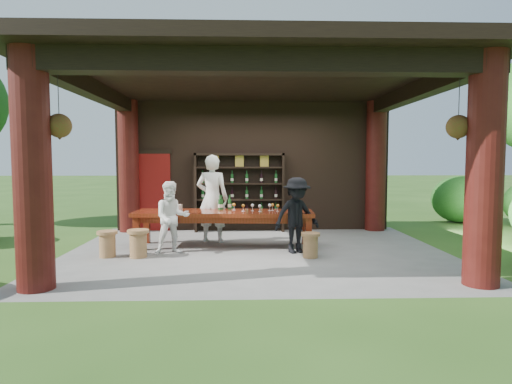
{
  "coord_description": "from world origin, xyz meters",
  "views": [
    {
      "loc": [
        -0.27,
        -8.34,
        1.78
      ],
      "look_at": [
        0.0,
        0.4,
        1.15
      ],
      "focal_mm": 30.0,
      "sensor_mm": 36.0,
      "label": 1
    }
  ],
  "objects_px": {
    "wine_shelf": "(239,192)",
    "napkin_basket": "(175,208)",
    "host": "(212,198)",
    "stool_far_left": "(107,243)",
    "stool_near_left": "(138,243)",
    "guest_woman": "(172,217)",
    "tasting_table": "(224,217)",
    "stool_near_right": "(310,244)",
    "guest_man": "(297,215)"
  },
  "relations": [
    {
      "from": "guest_man",
      "to": "napkin_basket",
      "type": "bearing_deg",
      "value": 143.87
    },
    {
      "from": "stool_near_left",
      "to": "host",
      "type": "distance_m",
      "value": 2.09
    },
    {
      "from": "tasting_table",
      "to": "stool_near_right",
      "type": "bearing_deg",
      "value": -32.26
    },
    {
      "from": "stool_near_right",
      "to": "guest_woman",
      "type": "distance_m",
      "value": 2.7
    },
    {
      "from": "stool_near_left",
      "to": "guest_woman",
      "type": "distance_m",
      "value": 0.79
    },
    {
      "from": "guest_man",
      "to": "wine_shelf",
      "type": "bearing_deg",
      "value": 91.4
    },
    {
      "from": "wine_shelf",
      "to": "guest_woman",
      "type": "distance_m",
      "value": 2.89
    },
    {
      "from": "tasting_table",
      "to": "guest_woman",
      "type": "distance_m",
      "value": 1.14
    },
    {
      "from": "stool_near_right",
      "to": "guest_man",
      "type": "distance_m",
      "value": 0.68
    },
    {
      "from": "stool_near_right",
      "to": "tasting_table",
      "type": "bearing_deg",
      "value": 147.74
    },
    {
      "from": "wine_shelf",
      "to": "tasting_table",
      "type": "bearing_deg",
      "value": -98.91
    },
    {
      "from": "stool_near_right",
      "to": "napkin_basket",
      "type": "relative_size",
      "value": 1.77
    },
    {
      "from": "guest_man",
      "to": "stool_far_left",
      "type": "bearing_deg",
      "value": 162.21
    },
    {
      "from": "stool_near_right",
      "to": "host",
      "type": "bearing_deg",
      "value": 139.88
    },
    {
      "from": "host",
      "to": "stool_near_right",
      "type": "bearing_deg",
      "value": 150.35
    },
    {
      "from": "host",
      "to": "guest_man",
      "type": "relative_size",
      "value": 1.31
    },
    {
      "from": "guest_woman",
      "to": "guest_man",
      "type": "distance_m",
      "value": 2.41
    },
    {
      "from": "stool_far_left",
      "to": "host",
      "type": "relative_size",
      "value": 0.25
    },
    {
      "from": "host",
      "to": "tasting_table",
      "type": "bearing_deg",
      "value": 125.99
    },
    {
      "from": "stool_near_left",
      "to": "guest_man",
      "type": "bearing_deg",
      "value": 6.13
    },
    {
      "from": "stool_near_left",
      "to": "guest_man",
      "type": "relative_size",
      "value": 0.35
    },
    {
      "from": "napkin_basket",
      "to": "tasting_table",
      "type": "bearing_deg",
      "value": 0.12
    },
    {
      "from": "stool_near_right",
      "to": "guest_woman",
      "type": "bearing_deg",
      "value": 170.29
    },
    {
      "from": "tasting_table",
      "to": "napkin_basket",
      "type": "relative_size",
      "value": 14.31
    },
    {
      "from": "stool_far_left",
      "to": "host",
      "type": "xyz_separation_m",
      "value": [
        1.85,
        1.46,
        0.7
      ]
    },
    {
      "from": "wine_shelf",
      "to": "host",
      "type": "xyz_separation_m",
      "value": [
        -0.59,
        -1.4,
        -0.04
      ]
    },
    {
      "from": "stool_far_left",
      "to": "guest_woman",
      "type": "relative_size",
      "value": 0.35
    },
    {
      "from": "wine_shelf",
      "to": "napkin_basket",
      "type": "relative_size",
      "value": 8.67
    },
    {
      "from": "stool_far_left",
      "to": "napkin_basket",
      "type": "distance_m",
      "value": 1.53
    },
    {
      "from": "stool_near_left",
      "to": "host",
      "type": "bearing_deg",
      "value": 50.08
    },
    {
      "from": "guest_man",
      "to": "tasting_table",
      "type": "bearing_deg",
      "value": 134.85
    },
    {
      "from": "tasting_table",
      "to": "guest_man",
      "type": "bearing_deg",
      "value": -23.04
    },
    {
      "from": "tasting_table",
      "to": "stool_near_right",
      "type": "relative_size",
      "value": 8.07
    },
    {
      "from": "stool_near_left",
      "to": "stool_far_left",
      "type": "relative_size",
      "value": 1.06
    },
    {
      "from": "host",
      "to": "stool_far_left",
      "type": "bearing_deg",
      "value": 48.81
    },
    {
      "from": "stool_near_left",
      "to": "guest_woman",
      "type": "height_order",
      "value": "guest_woman"
    },
    {
      "from": "wine_shelf",
      "to": "tasting_table",
      "type": "relative_size",
      "value": 0.61
    },
    {
      "from": "tasting_table",
      "to": "guest_woman",
      "type": "height_order",
      "value": "guest_woman"
    },
    {
      "from": "napkin_basket",
      "to": "guest_woman",
      "type": "bearing_deg",
      "value": -87.38
    },
    {
      "from": "wine_shelf",
      "to": "stool_far_left",
      "type": "bearing_deg",
      "value": -130.44
    },
    {
      "from": "wine_shelf",
      "to": "stool_near_right",
      "type": "relative_size",
      "value": 4.89
    },
    {
      "from": "tasting_table",
      "to": "guest_woman",
      "type": "xyz_separation_m",
      "value": [
        -0.97,
        -0.59,
        0.06
      ]
    },
    {
      "from": "guest_woman",
      "to": "tasting_table",
      "type": "bearing_deg",
      "value": 14.35
    },
    {
      "from": "napkin_basket",
      "to": "stool_near_right",
      "type": "bearing_deg",
      "value": -21.38
    },
    {
      "from": "wine_shelf",
      "to": "host",
      "type": "height_order",
      "value": "wine_shelf"
    },
    {
      "from": "stool_near_left",
      "to": "napkin_basket",
      "type": "relative_size",
      "value": 2.0
    },
    {
      "from": "stool_near_left",
      "to": "napkin_basket",
      "type": "height_order",
      "value": "napkin_basket"
    },
    {
      "from": "stool_near_right",
      "to": "guest_woman",
      "type": "height_order",
      "value": "guest_woman"
    },
    {
      "from": "stool_near_right",
      "to": "host",
      "type": "height_order",
      "value": "host"
    },
    {
      "from": "tasting_table",
      "to": "stool_near_right",
      "type": "distance_m",
      "value": 1.98
    }
  ]
}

